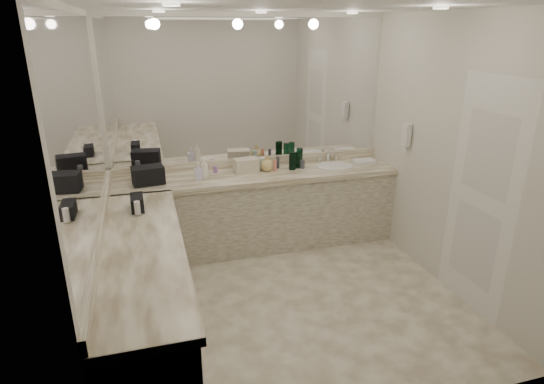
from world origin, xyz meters
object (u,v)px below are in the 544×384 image
object	(u,v)px
wall_phone	(407,135)
soap_bottle_a	(204,168)
black_toiletry_bag	(148,176)
soap_bottle_b	(199,172)
sink	(334,167)
cream_cosmetic_case	(246,165)
soap_bottle_c	(267,163)
hand_towel	(364,162)

from	to	relation	value
wall_phone	soap_bottle_a	world-z (taller)	wall_phone
wall_phone	black_toiletry_bag	world-z (taller)	wall_phone
black_toiletry_bag	soap_bottle_b	bearing A→B (deg)	0.80
soap_bottle_b	sink	bearing A→B (deg)	1.71
soap_bottle_a	sink	bearing A→B (deg)	0.81
cream_cosmetic_case	soap_bottle_a	bearing A→B (deg)	-173.56
sink	soap_bottle_a	distance (m)	1.54
wall_phone	soap_bottle_c	xyz separation A→B (m)	(-1.42, 0.55, -0.35)
soap_bottle_a	wall_phone	bearing A→B (deg)	-12.58
hand_towel	soap_bottle_b	world-z (taller)	soap_bottle_b
sink	wall_phone	xyz separation A→B (m)	(0.61, -0.50, 0.46)
soap_bottle_b	black_toiletry_bag	bearing A→B (deg)	-179.20
soap_bottle_a	soap_bottle_b	bearing A→B (deg)	-158.98
soap_bottle_b	cream_cosmetic_case	bearing A→B (deg)	13.86
sink	black_toiletry_bag	world-z (taller)	black_toiletry_bag
sink	soap_bottle_c	world-z (taller)	soap_bottle_c
black_toiletry_bag	soap_bottle_b	xyz separation A→B (m)	(0.52, 0.01, -0.00)
sink	soap_bottle_a	world-z (taller)	soap_bottle_a
soap_bottle_a	soap_bottle_c	bearing A→B (deg)	5.58
soap_bottle_a	soap_bottle_b	world-z (taller)	soap_bottle_a
sink	soap_bottle_a	size ratio (longest dim) A/B	1.95
sink	hand_towel	size ratio (longest dim) A/B	1.73
soap_bottle_a	soap_bottle_c	world-z (taller)	soap_bottle_a
wall_phone	hand_towel	distance (m)	0.70
wall_phone	soap_bottle_a	bearing A→B (deg)	167.42
cream_cosmetic_case	hand_towel	world-z (taller)	cream_cosmetic_case
black_toiletry_bag	cream_cosmetic_case	world-z (taller)	black_toiletry_bag
black_toiletry_bag	hand_towel	size ratio (longest dim) A/B	1.27
soap_bottle_b	hand_towel	bearing A→B (deg)	1.82
cream_cosmetic_case	soap_bottle_b	world-z (taller)	soap_bottle_b
soap_bottle_c	hand_towel	bearing A→B (deg)	-1.57
soap_bottle_a	hand_towel	bearing A→B (deg)	1.11
cream_cosmetic_case	hand_towel	xyz separation A→B (m)	(1.44, -0.07, -0.06)
soap_bottle_a	soap_bottle_b	distance (m)	0.08
black_toiletry_bag	hand_towel	bearing A→B (deg)	1.61
soap_bottle_a	soap_bottle_c	distance (m)	0.72
hand_towel	soap_bottle_b	distance (m)	2.00
wall_phone	hand_towel	bearing A→B (deg)	112.35
soap_bottle_b	soap_bottle_c	distance (m)	0.79
sink	black_toiletry_bag	size ratio (longest dim) A/B	1.37
sink	cream_cosmetic_case	world-z (taller)	cream_cosmetic_case
soap_bottle_c	soap_bottle_b	bearing A→B (deg)	-173.02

